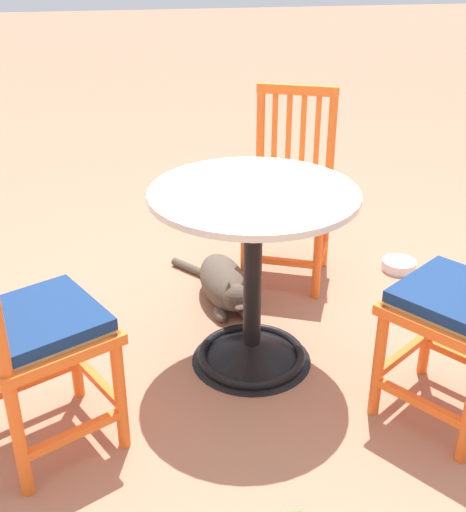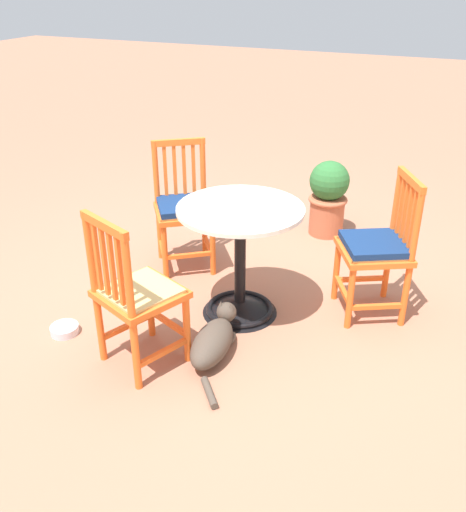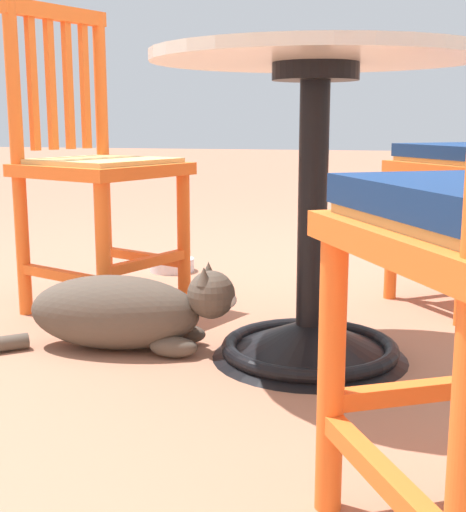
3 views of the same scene
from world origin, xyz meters
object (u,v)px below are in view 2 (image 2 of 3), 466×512
object	(u,v)px
orange_chair_near_fence	(136,296)
pet_water_bowl	(65,329)
orange_chair_facing_out	(184,209)
terracotta_planter	(328,196)
tabby_cat	(215,340)
cafe_table	(240,273)
orange_chair_tucked_in	(377,249)

from	to	relation	value
orange_chair_near_fence	pet_water_bowl	world-z (taller)	orange_chair_near_fence
orange_chair_facing_out	terracotta_planter	xyz separation A→B (m)	(-0.95, 0.81, -0.12)
orange_chair_near_fence	terracotta_planter	size ratio (longest dim) A/B	1.47
orange_chair_facing_out	tabby_cat	size ratio (longest dim) A/B	1.28
terracotta_planter	pet_water_bowl	distance (m)	2.32
orange_chair_near_fence	pet_water_bowl	xyz separation A→B (m)	(-0.05, -0.58, -0.41)
cafe_table	orange_chair_tucked_in	world-z (taller)	orange_chair_tucked_in
orange_chair_near_fence	orange_chair_tucked_in	distance (m)	1.49
cafe_table	orange_chair_near_fence	bearing A→B (deg)	-24.05
cafe_table	terracotta_planter	size ratio (longest dim) A/B	1.23
tabby_cat	terracotta_planter	distance (m)	1.87
orange_chair_near_fence	terracotta_planter	bearing A→B (deg)	166.74
cafe_table	pet_water_bowl	xyz separation A→B (m)	(0.64, -0.88, -0.26)
tabby_cat	cafe_table	bearing A→B (deg)	-175.25
orange_chair_facing_out	terracotta_planter	size ratio (longest dim) A/B	1.47
terracotta_planter	pet_water_bowl	size ratio (longest dim) A/B	3.65
tabby_cat	orange_chair_tucked_in	bearing A→B (deg)	138.15
pet_water_bowl	orange_chair_near_fence	bearing A→B (deg)	85.38
orange_chair_facing_out	orange_chair_near_fence	xyz separation A→B (m)	(1.13, 0.32, -0.01)
orange_chair_near_fence	orange_chair_tucked_in	bearing A→B (deg)	134.22
orange_chair_near_fence	terracotta_planter	distance (m)	2.14
terracotta_planter	orange_chair_tucked_in	bearing A→B (deg)	29.12
orange_chair_near_fence	tabby_cat	world-z (taller)	orange_chair_near_fence
orange_chair_facing_out	orange_chair_tucked_in	distance (m)	1.39
orange_chair_tucked_in	terracotta_planter	size ratio (longest dim) A/B	1.47
terracotta_planter	orange_chair_facing_out	bearing A→B (deg)	-40.22
cafe_table	orange_chair_tucked_in	size ratio (longest dim) A/B	0.83
orange_chair_tucked_in	terracotta_planter	distance (m)	1.20
orange_chair_tucked_in	orange_chair_near_fence	bearing A→B (deg)	-45.78
tabby_cat	pet_water_bowl	distance (m)	0.94
tabby_cat	terracotta_planter	xyz separation A→B (m)	(-1.85, 0.14, 0.23)
orange_chair_facing_out	pet_water_bowl	world-z (taller)	orange_chair_facing_out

